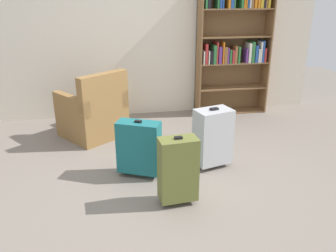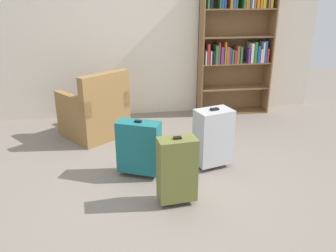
# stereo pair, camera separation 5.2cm
# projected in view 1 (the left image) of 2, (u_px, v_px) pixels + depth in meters

# --- Properties ---
(ground_plane) EXTENTS (9.73, 9.73, 0.00)m
(ground_plane) POSITION_uv_depth(u_px,v_px,m) (161.00, 181.00, 3.71)
(ground_plane) COLOR slate
(back_wall) EXTENTS (5.56, 0.10, 2.60)m
(back_wall) POSITION_uv_depth(u_px,v_px,m) (137.00, 29.00, 5.24)
(back_wall) COLOR beige
(back_wall) RESTS_ON ground
(bookshelf) EXTENTS (1.10, 0.31, 1.97)m
(bookshelf) POSITION_uv_depth(u_px,v_px,m) (234.00, 42.00, 5.36)
(bookshelf) COLOR brown
(bookshelf) RESTS_ON ground
(armchair) EXTENTS (0.98, 0.98, 0.90)m
(armchair) POSITION_uv_depth(u_px,v_px,m) (94.00, 114.00, 4.70)
(armchair) COLOR olive
(armchair) RESTS_ON ground
(mug) EXTENTS (0.12, 0.08, 0.10)m
(mug) POSITION_uv_depth(u_px,v_px,m) (139.00, 133.00, 4.79)
(mug) COLOR #1959A5
(mug) RESTS_ON ground
(suitcase_olive) EXTENTS (0.36, 0.22, 0.67)m
(suitcase_olive) POSITION_uv_depth(u_px,v_px,m) (178.00, 169.00, 3.20)
(suitcase_olive) COLOR brown
(suitcase_olive) RESTS_ON ground
(suitcase_silver) EXTENTS (0.44, 0.35, 0.69)m
(suitcase_silver) POSITION_uv_depth(u_px,v_px,m) (213.00, 136.00, 3.89)
(suitcase_silver) COLOR #B7BABF
(suitcase_silver) RESTS_ON ground
(suitcase_teal) EXTENTS (0.49, 0.36, 0.63)m
(suitcase_teal) POSITION_uv_depth(u_px,v_px,m) (139.00, 147.00, 3.70)
(suitcase_teal) COLOR #19666B
(suitcase_teal) RESTS_ON ground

